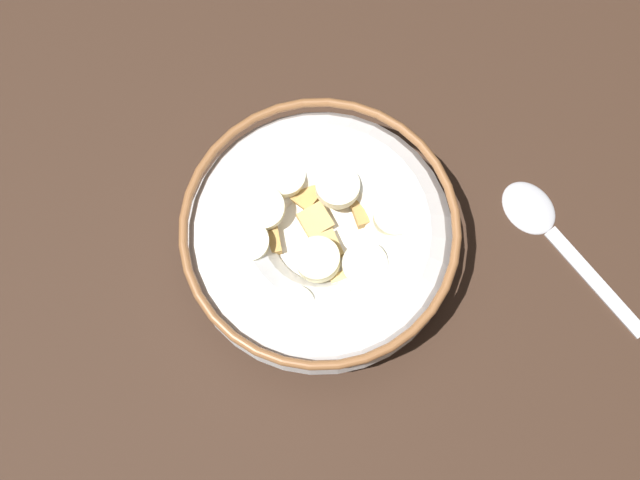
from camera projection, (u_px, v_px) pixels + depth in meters
ground_plane at (320, 255)px, 58.77cm from camera, size 100.40×100.40×2.00cm
cereal_bowl at (320, 239)px, 54.60cm from camera, size 18.02×18.02×6.29cm
spoon at (545, 223)px, 58.00cm from camera, size 6.66×13.68×0.80cm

